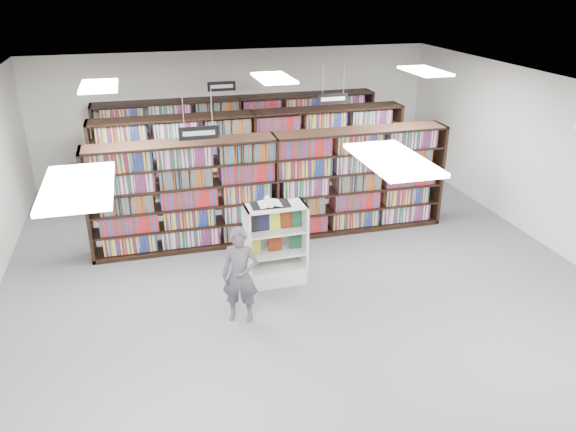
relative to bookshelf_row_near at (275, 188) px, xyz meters
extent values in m
plane|color=#4C4C51|center=(0.00, -2.00, -1.05)|extent=(12.00, 12.00, 0.00)
cube|color=silver|center=(0.00, -2.00, 2.15)|extent=(10.00, 12.00, 0.10)
cube|color=silver|center=(0.00, 4.00, 0.55)|extent=(10.00, 0.10, 3.20)
cube|color=silver|center=(5.00, -2.00, 0.55)|extent=(0.10, 12.00, 3.20)
cube|color=black|center=(0.00, 0.00, 0.00)|extent=(7.00, 0.60, 2.10)
cube|color=maroon|center=(0.00, 0.00, 0.00)|extent=(6.88, 0.42, 1.98)
cube|color=black|center=(0.00, 2.00, 0.00)|extent=(7.00, 0.60, 2.10)
cube|color=maroon|center=(0.00, 2.00, 0.00)|extent=(6.88, 0.42, 1.98)
cube|color=black|center=(0.00, 3.70, 0.00)|extent=(7.00, 0.60, 2.10)
cube|color=maroon|center=(0.00, 3.70, 0.00)|extent=(6.88, 0.42, 1.98)
cylinder|color=#B2B2B7|center=(-1.73, -1.00, 1.86)|extent=(0.01, 0.01, 0.58)
cylinder|color=#B2B2B7|center=(-1.27, -1.00, 1.86)|extent=(0.01, 0.01, 0.58)
cube|color=black|center=(-1.50, -1.00, 1.46)|extent=(0.65, 0.02, 0.22)
cube|color=white|center=(-1.50, -1.01, 1.46)|extent=(0.52, 0.00, 0.08)
cylinder|color=#B2B2B7|center=(1.27, 1.00, 1.86)|extent=(0.01, 0.01, 0.58)
cylinder|color=#B2B2B7|center=(1.73, 1.00, 1.86)|extent=(0.01, 0.01, 0.58)
cube|color=black|center=(1.50, 1.00, 1.46)|extent=(0.65, 0.02, 0.22)
cube|color=white|center=(1.50, 0.99, 1.46)|extent=(0.52, 0.00, 0.08)
cylinder|color=#B2B2B7|center=(-0.73, 3.00, 1.86)|extent=(0.01, 0.01, 0.58)
cylinder|color=#B2B2B7|center=(-0.27, 3.00, 1.86)|extent=(0.01, 0.01, 0.58)
cube|color=black|center=(-0.50, 3.00, 1.46)|extent=(0.65, 0.02, 0.22)
cube|color=white|center=(-0.50, 2.99, 1.46)|extent=(0.52, 0.00, 0.08)
cube|color=white|center=(-3.00, -5.00, 2.11)|extent=(0.60, 1.20, 0.04)
cube|color=white|center=(0.00, -5.00, 2.11)|extent=(0.60, 1.20, 0.04)
cube|color=white|center=(-3.00, 0.00, 2.11)|extent=(0.60, 1.20, 0.04)
cube|color=white|center=(0.00, 0.00, 2.11)|extent=(0.60, 1.20, 0.04)
cube|color=white|center=(3.00, 0.00, 2.11)|extent=(0.60, 1.20, 0.04)
cube|color=silver|center=(-0.42, -1.73, -0.90)|extent=(1.02, 0.52, 0.30)
cube|color=silver|center=(-0.90, -1.74, -0.34)|extent=(0.05, 0.51, 1.42)
cube|color=silver|center=(0.07, -1.72, -0.34)|extent=(0.05, 0.51, 1.42)
cube|color=silver|center=(-0.42, -1.49, -0.34)|extent=(1.01, 0.05, 1.42)
cube|color=silver|center=(-0.42, -1.73, 0.35)|extent=(1.02, 0.52, 0.03)
cube|color=silver|center=(-0.42, -1.73, -0.49)|extent=(0.94, 0.48, 0.02)
cube|color=silver|center=(-0.42, -1.73, -0.09)|extent=(0.94, 0.48, 0.02)
cube|color=black|center=(-0.80, -1.68, 0.07)|extent=(0.20, 0.08, 0.30)
cube|color=black|center=(-0.61, -1.68, 0.07)|extent=(0.20, 0.08, 0.30)
cube|color=#D9ED2F|center=(-0.42, -1.68, 0.07)|extent=(0.20, 0.08, 0.30)
cube|color=maroon|center=(-0.22, -1.67, 0.07)|extent=(0.20, 0.08, 0.30)
cube|color=#1A5630|center=(-0.03, -1.67, 0.07)|extent=(0.20, 0.08, 0.30)
cube|color=#D9ED2F|center=(-0.78, -1.68, -0.34)|extent=(0.22, 0.06, 0.28)
cube|color=maroon|center=(-0.42, -1.68, -0.34)|extent=(0.22, 0.06, 0.28)
cube|color=#1A5630|center=(-0.05, -1.67, -0.34)|extent=(0.22, 0.06, 0.28)
cube|color=black|center=(-0.49, -1.69, 0.37)|extent=(0.65, 0.39, 0.02)
cube|color=white|center=(-0.64, -1.69, 0.38)|extent=(0.29, 0.35, 0.06)
cube|color=white|center=(-0.34, -1.69, 0.38)|extent=(0.29, 0.35, 0.08)
cylinder|color=white|center=(-0.51, -1.69, 0.43)|extent=(0.11, 0.33, 0.10)
imported|color=#4A454F|center=(-1.20, -2.70, -0.29)|extent=(0.65, 0.54, 1.52)
camera|label=1|loc=(-2.43, -9.93, 3.82)|focal=35.00mm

